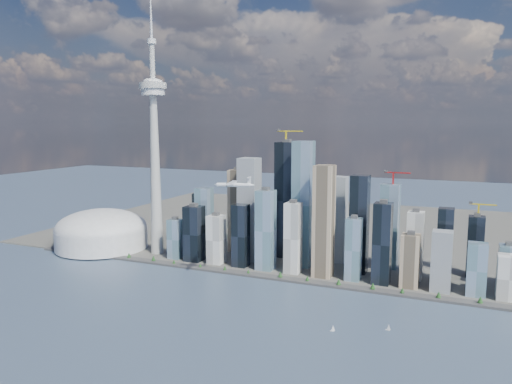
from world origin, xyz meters
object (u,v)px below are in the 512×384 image
at_px(needle_tower, 154,144).
at_px(sailboat_east, 388,328).
at_px(sailboat_west, 333,329).
at_px(airplane, 234,184).
at_px(dome_stadium, 102,232).

distance_m(needle_tower, sailboat_east, 603.32).
bearing_deg(sailboat_east, sailboat_west, -146.84).
bearing_deg(needle_tower, sailboat_east, -22.17).
distance_m(needle_tower, airplane, 293.32).
xyz_separation_m(needle_tower, dome_stadium, (-140.00, -10.00, -196.40)).
height_order(dome_stadium, airplane, airplane).
distance_m(sailboat_west, sailboat_east, 76.24).
relative_size(dome_stadium, sailboat_west, 20.69).
relative_size(needle_tower, sailboat_east, 54.49).
relative_size(sailboat_west, sailboat_east, 0.96).
relative_size(needle_tower, dome_stadium, 2.75).
xyz_separation_m(dome_stadium, sailboat_west, (586.56, -232.64, -36.34)).
bearing_deg(sailboat_west, needle_tower, 138.41).
bearing_deg(dome_stadium, sailboat_west, -21.63).
bearing_deg(sailboat_east, airplane, 173.30).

